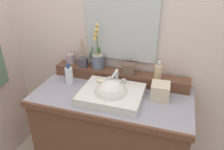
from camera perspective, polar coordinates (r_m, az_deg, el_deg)
The scene contains 13 objects.
wall_back at distance 1.82m, azimuth 3.77°, elevation 11.96°, with size 2.86×0.20×2.50m, color beige.
vanity_cabinet at distance 1.90m, azimuth -0.03°, elevation -15.90°, with size 1.17×0.58×0.86m.
back_ledge at distance 1.79m, azimuth 2.02°, elevation -0.32°, with size 1.10×0.12×0.09m, color brown.
sink_basin at distance 1.58m, azimuth -0.20°, elevation -5.34°, with size 0.44×0.36×0.28m.
soap_bar at distance 1.67m, azimuth -3.01°, elevation -1.40°, with size 0.07×0.04×0.02m, color beige.
potted_plant at distance 1.80m, azimuth -3.76°, elevation 4.33°, with size 0.12×0.11×0.38m.
soap_dispenser at distance 1.68m, azimuth 11.93°, elevation 0.97°, with size 0.06×0.06×0.14m.
tumbler_cup at distance 1.92m, azimuth -10.69°, elevation 4.15°, with size 0.07×0.07×0.09m, color #A0919A.
reed_diffuser at distance 1.85m, azimuth -7.48°, elevation 3.35°, with size 0.10×0.08×0.25m.
trinket_box at distance 1.72m, azimuth 4.39°, elevation 1.65°, with size 0.09×0.07×0.08m, color brown.
lotion_bottle at distance 1.78m, azimuth -11.10°, elevation 0.01°, with size 0.06×0.06×0.17m.
tissue_box at distance 1.61m, azimuth 12.38°, elevation -4.05°, with size 0.13×0.13×0.11m, color beige.
mirror at distance 1.70m, azimuth 2.43°, elevation 13.14°, with size 0.57×0.02×0.58m, color silver.
Camera 1 is at (0.42, -1.31, 1.74)m, focal length 35.21 mm.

